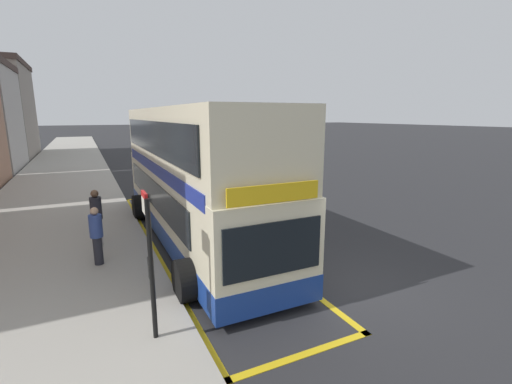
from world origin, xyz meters
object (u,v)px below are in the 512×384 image
object	(u,v)px
double_decker_bus	(192,179)
pedestrian_waiting_near_sign	(96,234)
parked_car_silver_across	(162,145)
parked_car_maroon_distant	(258,165)
pedestrian_further_back	(97,215)
bus_stop_sign	(150,255)
parked_car_maroon_behind	(195,157)

from	to	relation	value
double_decker_bus	pedestrian_waiting_near_sign	bearing A→B (deg)	-156.19
pedestrian_waiting_near_sign	parked_car_silver_across	bearing A→B (deg)	75.67
double_decker_bus	parked_car_silver_across	bearing A→B (deg)	80.58
parked_car_maroon_distant	pedestrian_waiting_near_sign	size ratio (longest dim) A/B	2.59
double_decker_bus	pedestrian_further_back	xyz separation A→B (m)	(-3.01, 0.20, -0.94)
double_decker_bus	pedestrian_waiting_near_sign	size ratio (longest dim) A/B	7.12
parked_car_maroon_distant	parked_car_silver_across	world-z (taller)	same
double_decker_bus	parked_car_silver_across	size ratio (longest dim) A/B	2.75
double_decker_bus	bus_stop_sign	world-z (taller)	double_decker_bus
bus_stop_sign	parked_car_maroon_distant	distance (m)	18.38
parked_car_silver_across	pedestrian_waiting_near_sign	size ratio (longest dim) A/B	2.59
parked_car_silver_across	parked_car_maroon_behind	bearing A→B (deg)	87.44
double_decker_bus	parked_car_maroon_behind	xyz separation A→B (m)	(5.00, 16.91, -1.27)
double_decker_bus	parked_car_silver_across	world-z (taller)	double_decker_bus
double_decker_bus	parked_car_silver_across	distance (m)	31.03
double_decker_bus	pedestrian_further_back	distance (m)	3.16
parked_car_maroon_behind	pedestrian_further_back	distance (m)	18.53
bus_stop_sign	pedestrian_further_back	distance (m)	5.62
parked_car_maroon_behind	parked_car_silver_across	xyz separation A→B (m)	(0.08, 13.67, 0.00)
double_decker_bus	pedestrian_further_back	world-z (taller)	double_decker_bus
parked_car_silver_across	bus_stop_sign	bearing A→B (deg)	76.16
bus_stop_sign	parked_car_silver_across	bearing A→B (deg)	78.40
bus_stop_sign	parked_car_maroon_distant	world-z (taller)	bus_stop_sign
bus_stop_sign	parked_car_maroon_distant	xyz separation A→B (m)	(9.78, 15.54, -0.93)
parked_car_maroon_behind	parked_car_maroon_distant	xyz separation A→B (m)	(2.49, -6.72, 0.00)
pedestrian_waiting_near_sign	bus_stop_sign	bearing A→B (deg)	-78.80
bus_stop_sign	pedestrian_further_back	world-z (taller)	bus_stop_sign
parked_car_maroon_distant	pedestrian_waiting_near_sign	bearing A→B (deg)	-130.55
parked_car_maroon_distant	pedestrian_further_back	bearing A→B (deg)	-134.50
pedestrian_waiting_near_sign	double_decker_bus	bearing A→B (deg)	23.81
parked_car_maroon_distant	parked_car_silver_across	xyz separation A→B (m)	(-2.41, 20.39, 0.00)
bus_stop_sign	pedestrian_waiting_near_sign	distance (m)	4.12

